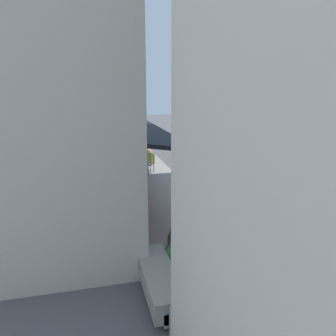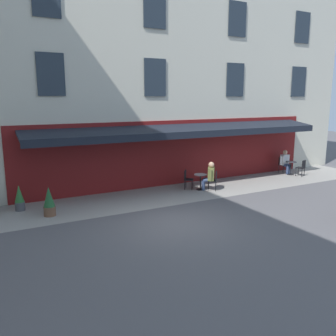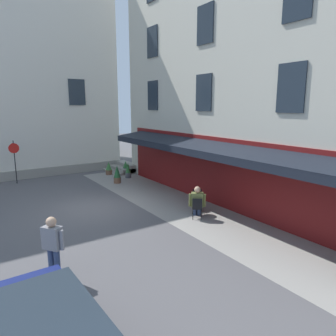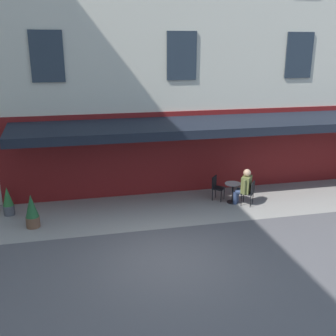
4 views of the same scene
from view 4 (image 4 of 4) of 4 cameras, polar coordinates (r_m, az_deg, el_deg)
ground_plane at (r=10.89m, az=-0.32°, el=-13.09°), size 70.00×70.00×0.00m
sidewalk_cafe_terrace at (r=14.70m, az=9.35°, el=-4.97°), size 20.50×3.20×0.01m
cafe_building_facade at (r=19.71m, az=5.66°, el=22.95°), size 20.00×10.70×15.00m
cafe_table_mid_terrace at (r=14.52m, az=9.43°, el=-3.18°), size 0.60×0.60×0.75m
cafe_chair_black_facing_street at (r=14.36m, az=11.86°, el=-3.33°), size 0.56×0.56×0.91m
cafe_chair_black_by_window at (r=14.69m, az=7.10°, el=-2.60°), size 0.56×0.56×0.91m
seated_patron_in_olive at (r=14.35m, az=11.07°, el=-2.56°), size 0.68×0.66×1.36m
potted_plant_under_sign at (r=14.37m, az=-22.32°, el=-4.53°), size 0.37×0.37×1.00m
potted_plant_entrance_left at (r=13.13m, az=-19.25°, el=-6.01°), size 0.43×0.43×1.10m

